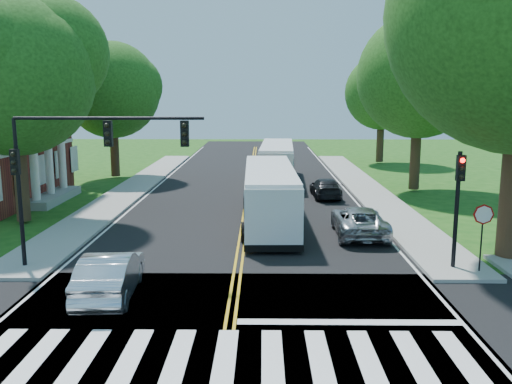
{
  "coord_description": "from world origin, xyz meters",
  "views": [
    {
      "loc": [
        0.94,
        -13.38,
        6.55
      ],
      "look_at": [
        0.65,
        9.98,
        2.4
      ],
      "focal_mm": 38.0,
      "sensor_mm": 36.0,
      "label": 1
    }
  ],
  "objects_px": {
    "hatchback": "(110,274)",
    "suv": "(359,221)",
    "bus_lead": "(270,194)",
    "dark_sedan": "(326,188)",
    "signal_nw": "(79,156)",
    "signal_ne": "(458,194)",
    "bus_follow": "(277,162)"
  },
  "relations": [
    {
      "from": "bus_follow",
      "to": "hatchback",
      "type": "distance_m",
      "value": 25.37
    },
    {
      "from": "signal_nw",
      "to": "bus_lead",
      "type": "height_order",
      "value": "signal_nw"
    },
    {
      "from": "signal_ne",
      "to": "bus_lead",
      "type": "relative_size",
      "value": 0.38
    },
    {
      "from": "signal_ne",
      "to": "bus_lead",
      "type": "height_order",
      "value": "signal_ne"
    },
    {
      "from": "signal_ne",
      "to": "suv",
      "type": "distance_m",
      "value": 6.3
    },
    {
      "from": "signal_nw",
      "to": "hatchback",
      "type": "bearing_deg",
      "value": -57.58
    },
    {
      "from": "signal_nw",
      "to": "dark_sedan",
      "type": "relative_size",
      "value": 1.66
    },
    {
      "from": "signal_ne",
      "to": "dark_sedan",
      "type": "height_order",
      "value": "signal_ne"
    },
    {
      "from": "signal_nw",
      "to": "bus_follow",
      "type": "xyz_separation_m",
      "value": [
        7.91,
        21.81,
        -2.83
      ]
    },
    {
      "from": "bus_lead",
      "to": "suv",
      "type": "distance_m",
      "value": 4.88
    },
    {
      "from": "bus_lead",
      "to": "hatchback",
      "type": "xyz_separation_m",
      "value": [
        -5.38,
        -10.32,
        -0.81
      ]
    },
    {
      "from": "bus_lead",
      "to": "bus_follow",
      "type": "distance_m",
      "value": 14.3
    },
    {
      "from": "signal_nw",
      "to": "signal_ne",
      "type": "bearing_deg",
      "value": 0.05
    },
    {
      "from": "signal_nw",
      "to": "bus_lead",
      "type": "bearing_deg",
      "value": 46.44
    },
    {
      "from": "signal_nw",
      "to": "suv",
      "type": "xyz_separation_m",
      "value": [
        11.39,
        5.25,
        -3.67
      ]
    },
    {
      "from": "bus_lead",
      "to": "hatchback",
      "type": "height_order",
      "value": "bus_lead"
    },
    {
      "from": "bus_follow",
      "to": "hatchback",
      "type": "xyz_separation_m",
      "value": [
        -6.14,
        -24.6,
        -0.79
      ]
    },
    {
      "from": "suv",
      "to": "hatchback",
      "type": "bearing_deg",
      "value": 41.38
    },
    {
      "from": "signal_nw",
      "to": "signal_ne",
      "type": "relative_size",
      "value": 1.62
    },
    {
      "from": "hatchback",
      "to": "suv",
      "type": "bearing_deg",
      "value": -144.0
    },
    {
      "from": "signal_ne",
      "to": "hatchback",
      "type": "relative_size",
      "value": 0.96
    },
    {
      "from": "hatchback",
      "to": "bus_lead",
      "type": "bearing_deg",
      "value": -121.47
    },
    {
      "from": "signal_ne",
      "to": "bus_follow",
      "type": "relative_size",
      "value": 0.39
    },
    {
      "from": "hatchback",
      "to": "dark_sedan",
      "type": "xyz_separation_m",
      "value": [
        9.14,
        17.88,
        -0.13
      ]
    },
    {
      "from": "hatchback",
      "to": "suv",
      "type": "distance_m",
      "value": 12.53
    },
    {
      "from": "hatchback",
      "to": "dark_sedan",
      "type": "bearing_deg",
      "value": -121.0
    },
    {
      "from": "hatchback",
      "to": "signal_ne",
      "type": "bearing_deg",
      "value": -171.06
    },
    {
      "from": "suv",
      "to": "dark_sedan",
      "type": "height_order",
      "value": "suv"
    },
    {
      "from": "bus_lead",
      "to": "dark_sedan",
      "type": "height_order",
      "value": "bus_lead"
    },
    {
      "from": "signal_ne",
      "to": "suv",
      "type": "height_order",
      "value": "signal_ne"
    },
    {
      "from": "hatchback",
      "to": "dark_sedan",
      "type": "relative_size",
      "value": 1.06
    },
    {
      "from": "signal_ne",
      "to": "hatchback",
      "type": "distance_m",
      "value": 12.79
    }
  ]
}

